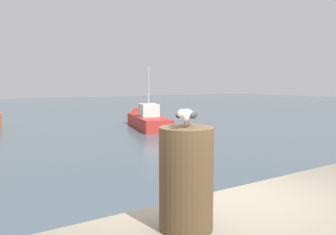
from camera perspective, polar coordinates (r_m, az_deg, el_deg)
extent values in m
cylinder|color=#4C3823|center=(2.55, 3.13, -10.38)|extent=(0.41, 0.41, 0.78)
cylinder|color=#C66660|center=(2.48, 2.83, -1.21)|extent=(0.01, 0.01, 0.04)
cylinder|color=#C66660|center=(2.47, 3.64, -1.23)|extent=(0.01, 0.01, 0.04)
ellipsoid|color=silver|center=(2.46, 3.19, 0.31)|extent=(0.23, 0.22, 0.10)
sphere|color=silver|center=(2.33, 2.46, 0.68)|extent=(0.06, 0.06, 0.06)
cone|color=gold|center=(2.28, 2.13, 0.47)|extent=(0.05, 0.04, 0.02)
cube|color=silver|center=(2.60, 3.92, 0.72)|extent=(0.11, 0.11, 0.01)
ellipsoid|color=#303030|center=(2.48, 1.97, 0.60)|extent=(0.17, 0.15, 0.06)
ellipsoid|color=#303030|center=(2.46, 4.54, 0.53)|extent=(0.17, 0.15, 0.06)
cube|color=#B72D28|center=(19.70, -3.41, -0.74)|extent=(2.87, 5.38, 0.68)
cone|color=#B72D28|center=(22.56, -5.22, 0.17)|extent=(1.69, 1.69, 1.36)
cube|color=silver|center=(19.51, -3.34, 1.28)|extent=(1.31, 1.58, 0.73)
cylinder|color=#A5A5A8|center=(19.45, -3.36, 5.63)|extent=(0.08, 0.08, 2.23)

